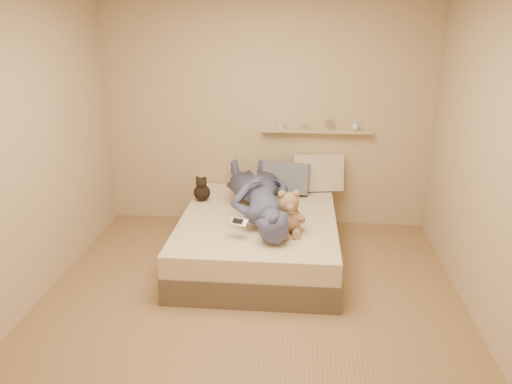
# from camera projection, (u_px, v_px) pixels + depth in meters

# --- Properties ---
(room) EXTENTS (3.80, 3.80, 3.80)m
(room) POSITION_uv_depth(u_px,v_px,m) (248.00, 158.00, 3.68)
(room) COLOR #926A4B
(room) RESTS_ON ground
(bed) EXTENTS (1.50, 1.90, 0.45)m
(bed) POSITION_uv_depth(u_px,v_px,m) (259.00, 237.00, 4.91)
(bed) COLOR brown
(bed) RESTS_ON floor
(game_console) EXTENTS (0.19, 0.12, 0.06)m
(game_console) POSITION_uv_depth(u_px,v_px,m) (238.00, 222.00, 4.31)
(game_console) COLOR silver
(game_console) RESTS_ON bed
(teddy_bear) EXTENTS (0.33, 0.33, 0.41)m
(teddy_bear) POSITION_uv_depth(u_px,v_px,m) (288.00, 215.00, 4.42)
(teddy_bear) COLOR #8B674C
(teddy_bear) RESTS_ON bed
(dark_plush) EXTENTS (0.17, 0.17, 0.27)m
(dark_plush) POSITION_uv_depth(u_px,v_px,m) (202.00, 190.00, 5.21)
(dark_plush) COLOR black
(dark_plush) RESTS_ON bed
(pillow_cream) EXTENTS (0.58, 0.32, 0.42)m
(pillow_cream) POSITION_uv_depth(u_px,v_px,m) (318.00, 172.00, 5.50)
(pillow_cream) COLOR beige
(pillow_cream) RESTS_ON bed
(pillow_grey) EXTENTS (0.53, 0.31, 0.37)m
(pillow_grey) POSITION_uv_depth(u_px,v_px,m) (286.00, 178.00, 5.41)
(pillow_grey) COLOR slate
(pillow_grey) RESTS_ON bed
(person) EXTENTS (0.99, 1.76, 0.40)m
(person) POSITION_uv_depth(u_px,v_px,m) (258.00, 194.00, 4.85)
(person) COLOR #44496B
(person) RESTS_ON bed
(wall_shelf) EXTENTS (1.20, 0.12, 0.03)m
(wall_shelf) POSITION_uv_depth(u_px,v_px,m) (316.00, 131.00, 5.42)
(wall_shelf) COLOR tan
(wall_shelf) RESTS_ON wall_back
(shelf_bottles) EXTENTS (0.90, 0.11, 0.14)m
(shelf_bottles) POSITION_uv_depth(u_px,v_px,m) (324.00, 125.00, 5.39)
(shelf_bottles) COLOR #B8BEC1
(shelf_bottles) RESTS_ON wall_shelf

